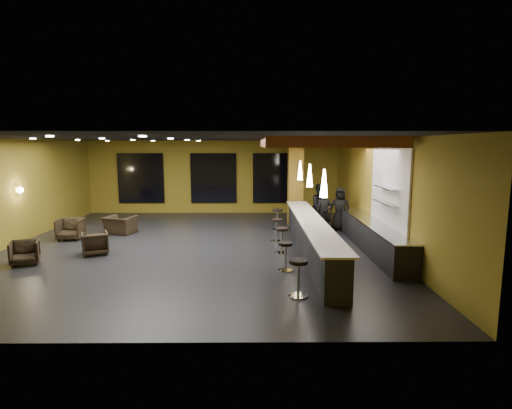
{
  "coord_description": "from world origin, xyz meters",
  "views": [
    {
      "loc": [
        1.89,
        -12.78,
        3.28
      ],
      "look_at": [
        2.0,
        0.5,
        1.3
      ],
      "focal_mm": 28.0,
      "sensor_mm": 36.0,
      "label": 1
    }
  ],
  "objects_px": {
    "bar_counter": "(311,238)",
    "bar_stool_3": "(277,227)",
    "armchair_c": "(71,229)",
    "column": "(295,183)",
    "armchair_b": "(95,243)",
    "bar_stool_4": "(278,217)",
    "prep_counter": "(372,236)",
    "pendant_0": "(324,183)",
    "bar_stool_0": "(298,273)",
    "staff_c": "(340,209)",
    "pendant_2": "(300,170)",
    "armchair_a": "(25,253)",
    "staff_a": "(324,213)",
    "bar_stool_1": "(285,253)",
    "bar_stool_2": "(282,237)",
    "armchair_d": "(120,225)",
    "staff_b": "(320,207)",
    "pendant_1": "(310,176)"
  },
  "relations": [
    {
      "from": "bar_counter",
      "to": "bar_stool_3",
      "type": "bearing_deg",
      "value": 120.78
    },
    {
      "from": "armchair_c",
      "to": "bar_stool_3",
      "type": "distance_m",
      "value": 7.22
    },
    {
      "from": "column",
      "to": "armchair_b",
      "type": "height_order",
      "value": "column"
    },
    {
      "from": "bar_stool_4",
      "to": "prep_counter",
      "type": "bearing_deg",
      "value": -46.28
    },
    {
      "from": "pendant_0",
      "to": "armchair_b",
      "type": "xyz_separation_m",
      "value": [
        -6.54,
        2.02,
        -2.01
      ]
    },
    {
      "from": "bar_stool_0",
      "to": "staff_c",
      "type": "bearing_deg",
      "value": 70.81
    },
    {
      "from": "staff_c",
      "to": "bar_stool_0",
      "type": "xyz_separation_m",
      "value": [
        -2.37,
        -6.82,
        -0.3
      ]
    },
    {
      "from": "bar_stool_0",
      "to": "pendant_2",
      "type": "bearing_deg",
      "value": 83.18
    },
    {
      "from": "bar_counter",
      "to": "armchair_a",
      "type": "xyz_separation_m",
      "value": [
        -8.09,
        -1.0,
        -0.17
      ]
    },
    {
      "from": "staff_a",
      "to": "bar_stool_1",
      "type": "relative_size",
      "value": 2.13
    },
    {
      "from": "armchair_c",
      "to": "bar_stool_2",
      "type": "relative_size",
      "value": 1.03
    },
    {
      "from": "bar_stool_4",
      "to": "armchair_d",
      "type": "bearing_deg",
      "value": -174.67
    },
    {
      "from": "staff_a",
      "to": "bar_stool_3",
      "type": "xyz_separation_m",
      "value": [
        -1.79,
        -1.03,
        -0.32
      ]
    },
    {
      "from": "armchair_b",
      "to": "bar_stool_1",
      "type": "bearing_deg",
      "value": 138.81
    },
    {
      "from": "armchair_d",
      "to": "bar_stool_0",
      "type": "relative_size",
      "value": 1.21
    },
    {
      "from": "prep_counter",
      "to": "armchair_d",
      "type": "height_order",
      "value": "prep_counter"
    },
    {
      "from": "staff_b",
      "to": "armchair_d",
      "type": "relative_size",
      "value": 1.77
    },
    {
      "from": "pendant_0",
      "to": "bar_stool_4",
      "type": "distance_m",
      "value": 5.78
    },
    {
      "from": "staff_b",
      "to": "bar_stool_2",
      "type": "height_order",
      "value": "staff_b"
    },
    {
      "from": "armchair_b",
      "to": "bar_stool_1",
      "type": "height_order",
      "value": "bar_stool_1"
    },
    {
      "from": "staff_b",
      "to": "bar_stool_2",
      "type": "distance_m",
      "value": 4.01
    },
    {
      "from": "pendant_1",
      "to": "armchair_c",
      "type": "height_order",
      "value": "pendant_1"
    },
    {
      "from": "staff_c",
      "to": "bar_stool_4",
      "type": "height_order",
      "value": "staff_c"
    },
    {
      "from": "pendant_1",
      "to": "bar_stool_4",
      "type": "xyz_separation_m",
      "value": [
        -0.8,
        2.93,
        -1.82
      ]
    },
    {
      "from": "staff_a",
      "to": "bar_stool_1",
      "type": "distance_m",
      "value": 4.62
    },
    {
      "from": "pendant_1",
      "to": "staff_c",
      "type": "xyz_separation_m",
      "value": [
        1.6,
        2.86,
        -1.51
      ]
    },
    {
      "from": "column",
      "to": "bar_stool_1",
      "type": "relative_size",
      "value": 4.54
    },
    {
      "from": "armchair_d",
      "to": "armchair_a",
      "type": "bearing_deg",
      "value": 87.14
    },
    {
      "from": "staff_a",
      "to": "armchair_c",
      "type": "distance_m",
      "value": 9.04
    },
    {
      "from": "bar_counter",
      "to": "staff_b",
      "type": "xyz_separation_m",
      "value": [
        0.89,
        3.65,
        0.39
      ]
    },
    {
      "from": "armchair_d",
      "to": "staff_a",
      "type": "bearing_deg",
      "value": -165.47
    },
    {
      "from": "prep_counter",
      "to": "column",
      "type": "xyz_separation_m",
      "value": [
        -2.0,
        4.1,
        1.32
      ]
    },
    {
      "from": "pendant_1",
      "to": "bar_stool_1",
      "type": "xyz_separation_m",
      "value": [
        -0.91,
        -2.15,
        -1.86
      ]
    },
    {
      "from": "staff_c",
      "to": "armchair_a",
      "type": "xyz_separation_m",
      "value": [
        -9.69,
        -4.36,
        -0.5
      ]
    },
    {
      "from": "pendant_2",
      "to": "staff_b",
      "type": "distance_m",
      "value": 1.83
    },
    {
      "from": "staff_b",
      "to": "armchair_b",
      "type": "height_order",
      "value": "staff_b"
    },
    {
      "from": "pendant_1",
      "to": "bar_stool_0",
      "type": "distance_m",
      "value": 4.43
    },
    {
      "from": "armchair_b",
      "to": "armchair_d",
      "type": "relative_size",
      "value": 0.75
    },
    {
      "from": "staff_b",
      "to": "bar_stool_2",
      "type": "xyz_separation_m",
      "value": [
        -1.78,
        -3.58,
        -0.38
      ]
    },
    {
      "from": "column",
      "to": "pendant_2",
      "type": "height_order",
      "value": "column"
    },
    {
      "from": "armchair_a",
      "to": "bar_stool_4",
      "type": "height_order",
      "value": "bar_stool_4"
    },
    {
      "from": "armchair_a",
      "to": "armchair_d",
      "type": "xyz_separation_m",
      "value": [
        1.36,
        3.87,
        -0.01
      ]
    },
    {
      "from": "prep_counter",
      "to": "bar_stool_1",
      "type": "relative_size",
      "value": 7.78
    },
    {
      "from": "prep_counter",
      "to": "pendant_0",
      "type": "height_order",
      "value": "pendant_0"
    },
    {
      "from": "armchair_d",
      "to": "bar_stool_0",
      "type": "bearing_deg",
      "value": 149.74
    },
    {
      "from": "pendant_2",
      "to": "armchair_c",
      "type": "bearing_deg",
      "value": -172.7
    },
    {
      "from": "pendant_2",
      "to": "armchair_c",
      "type": "distance_m",
      "value": 8.45
    },
    {
      "from": "column",
      "to": "staff_a",
      "type": "bearing_deg",
      "value": -66.73
    },
    {
      "from": "bar_stool_4",
      "to": "bar_stool_1",
      "type": "bearing_deg",
      "value": -91.23
    },
    {
      "from": "staff_b",
      "to": "armchair_c",
      "type": "xyz_separation_m",
      "value": [
        -9.04,
        -1.69,
        -0.52
      ]
    }
  ]
}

